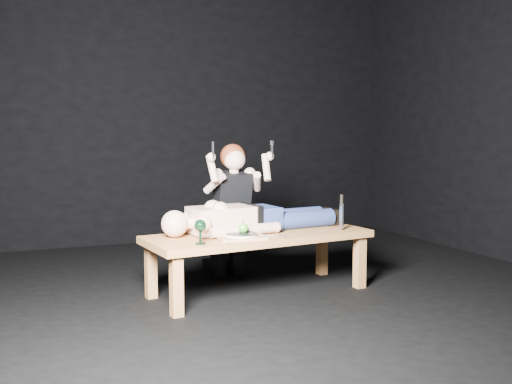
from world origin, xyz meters
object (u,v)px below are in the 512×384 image
Objects in this scene: kneeling_woman at (229,209)px; carving_knife at (342,212)px; lying_man at (257,214)px; serving_tray at (241,237)px; table at (259,263)px; goblet at (200,232)px.

carving_knife is at bearing -46.75° from kneeling_woman.
lying_man is at bearing -83.22° from kneeling_woman.
kneeling_woman is at bearing 76.05° from serving_tray.
kneeling_woman is 0.94m from carving_knife.
table is 1.47× the size of kneeling_woman.
goblet is (-0.33, -0.09, 0.07)m from serving_tray.
carving_knife is at bearing 6.70° from goblet.
table is 6.12× the size of carving_knife.
carving_knife is (1.17, 0.14, 0.05)m from goblet.
carving_knife reaches higher than goblet.
lying_man reaches higher than table.
kneeling_woman is 3.45× the size of serving_tray.
carving_knife is at bearing -27.68° from lying_man.
lying_man is 0.39m from serving_tray.
kneeling_woman reaches higher than table.
table is 0.37m from lying_man.
serving_tray is at bearing -135.87° from lying_man.
kneeling_woman is at bearing 86.81° from table.
kneeling_woman is 6.79× the size of goblet.
goblet is at bearing -123.39° from kneeling_woman.
kneeling_woman is (-0.03, 0.55, 0.34)m from table.
kneeling_woman is at bearing 92.14° from lying_man.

